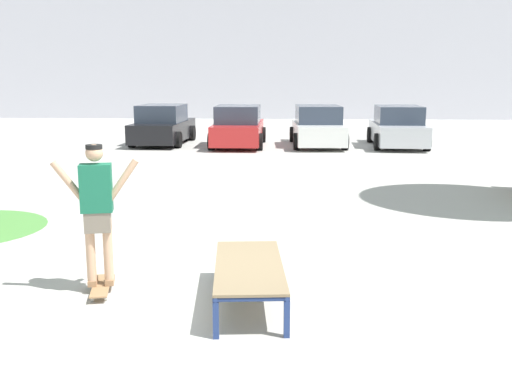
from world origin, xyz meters
name	(u,v)px	position (x,y,z in m)	size (l,w,h in m)	color
ground_plane	(239,296)	(0.00, 0.00, 0.00)	(120.00, 120.00, 0.00)	#B7B5AD
building_facade	(258,36)	(-1.35, 31.44, 5.06)	(35.97, 4.00, 10.11)	silver
skate_box	(249,268)	(0.14, -0.22, 0.41)	(0.93, 1.96, 0.46)	navy
skateboard	(101,286)	(-1.66, 0.02, 0.08)	(0.37, 0.82, 0.09)	#9E754C
skater	(97,205)	(-1.66, 0.02, 1.07)	(0.99, 0.34, 1.69)	tan
car_black	(163,126)	(-4.21, 15.79, 0.69)	(2.03, 4.26, 1.50)	black
car_red	(238,127)	(-1.26, 15.24, 0.69)	(1.92, 4.20, 1.50)	red
car_white	(318,127)	(1.68, 15.44, 0.69)	(2.07, 4.28, 1.50)	silver
car_silver	(398,128)	(4.62, 15.40, 0.69)	(2.04, 4.26, 1.50)	#B7BABF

